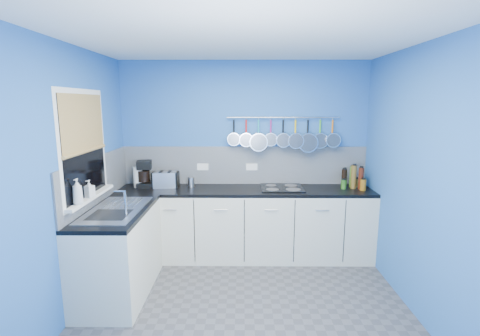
{
  "coord_description": "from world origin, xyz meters",
  "views": [
    {
      "loc": [
        -0.02,
        -3.12,
        1.97
      ],
      "look_at": [
        -0.05,
        0.75,
        1.25
      ],
      "focal_mm": 26.41,
      "sensor_mm": 36.0,
      "label": 1
    }
  ],
  "objects_px": {
    "coffee_maker": "(144,174)",
    "toaster": "(166,180)",
    "soap_bottle_b": "(89,189)",
    "hob": "(282,188)",
    "canister": "(191,182)",
    "soap_bottle_a": "(77,191)",
    "paper_towel": "(138,177)"
  },
  "relations": [
    {
      "from": "soap_bottle_a",
      "to": "coffee_maker",
      "type": "relative_size",
      "value": 0.7
    },
    {
      "from": "soap_bottle_a",
      "to": "toaster",
      "type": "bearing_deg",
      "value": 67.97
    },
    {
      "from": "toaster",
      "to": "canister",
      "type": "relative_size",
      "value": 2.54
    },
    {
      "from": "soap_bottle_a",
      "to": "toaster",
      "type": "relative_size",
      "value": 0.78
    },
    {
      "from": "toaster",
      "to": "hob",
      "type": "relative_size",
      "value": 0.58
    },
    {
      "from": "coffee_maker",
      "to": "toaster",
      "type": "xyz_separation_m",
      "value": [
        0.27,
        -0.0,
        -0.07
      ]
    },
    {
      "from": "coffee_maker",
      "to": "hob",
      "type": "distance_m",
      "value": 1.76
    },
    {
      "from": "soap_bottle_b",
      "to": "hob",
      "type": "xyz_separation_m",
      "value": [
        2.01,
        0.99,
        -0.23
      ]
    },
    {
      "from": "soap_bottle_a",
      "to": "paper_towel",
      "type": "distance_m",
      "value": 1.31
    },
    {
      "from": "canister",
      "to": "coffee_maker",
      "type": "bearing_deg",
      "value": -176.81
    },
    {
      "from": "soap_bottle_b",
      "to": "toaster",
      "type": "relative_size",
      "value": 0.56
    },
    {
      "from": "coffee_maker",
      "to": "hob",
      "type": "height_order",
      "value": "coffee_maker"
    },
    {
      "from": "toaster",
      "to": "hob",
      "type": "xyz_separation_m",
      "value": [
        1.48,
        -0.05,
        -0.09
      ]
    },
    {
      "from": "paper_towel",
      "to": "coffee_maker",
      "type": "bearing_deg",
      "value": 3.27
    },
    {
      "from": "canister",
      "to": "hob",
      "type": "distance_m",
      "value": 1.17
    },
    {
      "from": "toaster",
      "to": "soap_bottle_b",
      "type": "bearing_deg",
      "value": -124.84
    },
    {
      "from": "soap_bottle_b",
      "to": "canister",
      "type": "relative_size",
      "value": 1.42
    },
    {
      "from": "soap_bottle_b",
      "to": "canister",
      "type": "height_order",
      "value": "soap_bottle_b"
    },
    {
      "from": "soap_bottle_a",
      "to": "paper_towel",
      "type": "relative_size",
      "value": 0.91
    },
    {
      "from": "canister",
      "to": "hob",
      "type": "bearing_deg",
      "value": -4.39
    },
    {
      "from": "soap_bottle_a",
      "to": "soap_bottle_b",
      "type": "xyz_separation_m",
      "value": [
        0.0,
        0.25,
        -0.03
      ]
    },
    {
      "from": "soap_bottle_a",
      "to": "hob",
      "type": "relative_size",
      "value": 0.45
    },
    {
      "from": "paper_towel",
      "to": "toaster",
      "type": "distance_m",
      "value": 0.35
    },
    {
      "from": "toaster",
      "to": "paper_towel",
      "type": "bearing_deg",
      "value": 172.14
    },
    {
      "from": "soap_bottle_a",
      "to": "soap_bottle_b",
      "type": "bearing_deg",
      "value": 90.0
    },
    {
      "from": "soap_bottle_b",
      "to": "coffee_maker",
      "type": "distance_m",
      "value": 1.08
    },
    {
      "from": "soap_bottle_a",
      "to": "toaster",
      "type": "xyz_separation_m",
      "value": [
        0.52,
        1.29,
        -0.17
      ]
    },
    {
      "from": "toaster",
      "to": "hob",
      "type": "height_order",
      "value": "toaster"
    },
    {
      "from": "soap_bottle_a",
      "to": "coffee_maker",
      "type": "distance_m",
      "value": 1.32
    },
    {
      "from": "paper_towel",
      "to": "coffee_maker",
      "type": "xyz_separation_m",
      "value": [
        0.08,
        0.0,
        0.04
      ]
    },
    {
      "from": "paper_towel",
      "to": "hob",
      "type": "distance_m",
      "value": 1.84
    },
    {
      "from": "coffee_maker",
      "to": "hob",
      "type": "xyz_separation_m",
      "value": [
        1.76,
        -0.06,
        -0.16
      ]
    }
  ]
}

